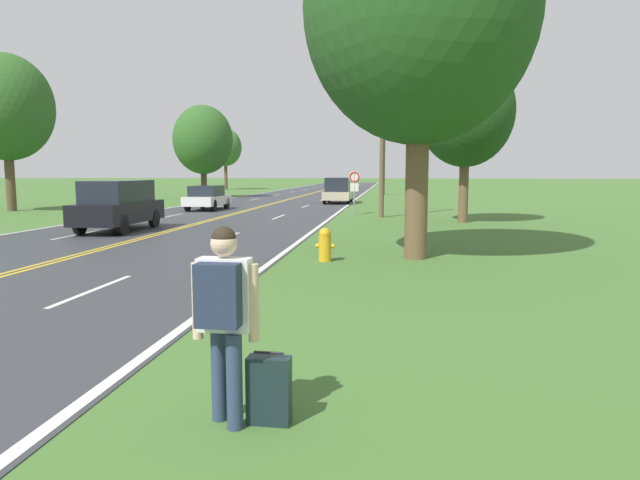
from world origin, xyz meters
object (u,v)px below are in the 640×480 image
(hitchhiker_person, at_px, (224,306))
(tree_far_back, at_px, (225,147))
(tree_behind_sign, at_px, (203,140))
(tree_right_cluster, at_px, (466,112))
(fire_hydrant, at_px, (325,244))
(car_white_sedan_approaching, at_px, (207,197))
(tree_left_verge, at_px, (6,107))
(tree_mid_treeline, at_px, (420,9))
(car_champagne_van_mid_near, at_px, (338,190))
(suitcase, at_px, (269,390))
(car_black_suv_nearest, at_px, (118,205))
(traffic_sign, at_px, (354,182))

(hitchhiker_person, height_order, tree_far_back, tree_far_back)
(tree_behind_sign, distance_m, tree_right_cluster, 29.83)
(fire_hydrant, xyz_separation_m, tree_right_cluster, (4.85, 11.94, 4.45))
(car_white_sedan_approaching, bearing_deg, tree_left_verge, 101.14)
(tree_mid_treeline, relative_size, car_champagne_van_mid_near, 2.14)
(suitcase, distance_m, tree_mid_treeline, 11.97)
(car_champagne_van_mid_near, bearing_deg, car_white_sedan_approaching, -40.10)
(hitchhiker_person, bearing_deg, car_white_sedan_approaching, 20.32)
(tree_right_cluster, distance_m, tree_far_back, 51.89)
(suitcase, xyz_separation_m, tree_left_verge, (-20.96, 25.87, 5.62))
(fire_hydrant, distance_m, tree_right_cluster, 13.63)
(car_white_sedan_approaching, bearing_deg, tree_mid_treeline, -147.26)
(car_white_sedan_approaching, relative_size, car_champagne_van_mid_near, 0.93)
(tree_left_verge, distance_m, car_white_sedan_approaching, 12.42)
(fire_hydrant, bearing_deg, tree_left_verge, 141.06)
(car_champagne_van_mid_near, bearing_deg, tree_mid_treeline, 9.59)
(tree_far_back, bearing_deg, car_black_suv_nearest, -77.92)
(car_white_sedan_approaching, bearing_deg, car_champagne_van_mid_near, -40.15)
(tree_behind_sign, bearing_deg, tree_left_verge, -107.24)
(suitcase, relative_size, car_black_suv_nearest, 0.14)
(car_champagne_van_mid_near, bearing_deg, tree_left_verge, -59.72)
(fire_hydrant, xyz_separation_m, tree_mid_treeline, (2.31, 0.80, 5.88))
(tree_left_verge, xyz_separation_m, tree_behind_sign, (5.57, 17.95, -0.88))
(tree_right_cluster, height_order, car_champagne_van_mid_near, tree_right_cluster)
(traffic_sign, height_order, tree_behind_sign, tree_behind_sign)
(tree_mid_treeline, relative_size, car_white_sedan_approaching, 2.30)
(tree_mid_treeline, xyz_separation_m, tree_far_back, (-22.01, 56.85, -0.92))
(traffic_sign, height_order, car_white_sedan_approaching, traffic_sign)
(traffic_sign, height_order, tree_right_cluster, tree_right_cluster)
(hitchhiker_person, height_order, tree_behind_sign, tree_behind_sign)
(car_black_suv_nearest, relative_size, car_champagne_van_mid_near, 1.03)
(traffic_sign, distance_m, car_black_suv_nearest, 12.85)
(tree_left_verge, height_order, car_white_sedan_approaching, tree_left_verge)
(hitchhiker_person, xyz_separation_m, traffic_sign, (-0.56, 25.68, 0.62))
(traffic_sign, height_order, tree_mid_treeline, tree_mid_treeline)
(traffic_sign, xyz_separation_m, tree_left_verge, (-20.03, 0.30, 4.20))
(tree_behind_sign, bearing_deg, tree_right_cluster, -48.84)
(fire_hydrant, xyz_separation_m, tree_left_verge, (-20.36, 16.45, 5.49))
(traffic_sign, xyz_separation_m, tree_right_cluster, (5.17, -4.21, 3.16))
(hitchhiker_person, xyz_separation_m, tree_left_verge, (-20.59, 25.98, 4.83))
(tree_behind_sign, relative_size, car_white_sedan_approaching, 1.90)
(tree_left_verge, distance_m, tree_mid_treeline, 27.54)
(tree_mid_treeline, height_order, car_champagne_van_mid_near, tree_mid_treeline)
(suitcase, height_order, car_white_sedan_approaching, car_white_sedan_approaching)
(car_black_suv_nearest, bearing_deg, car_champagne_van_mid_near, -18.53)
(tree_right_cluster, bearing_deg, tree_far_back, 118.24)
(tree_right_cluster, bearing_deg, car_white_sedan_approaching, 154.52)
(hitchhiker_person, bearing_deg, tree_left_verge, 40.08)
(car_black_suv_nearest, bearing_deg, tree_right_cluster, -69.07)
(hitchhiker_person, bearing_deg, car_champagne_van_mid_near, 5.51)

